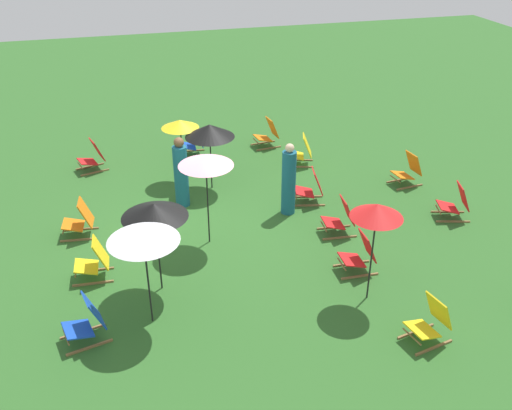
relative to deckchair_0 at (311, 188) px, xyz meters
The scene contains 22 objects.
ground_plane 2.84m from the deckchair_0, 75.72° to the right, with size 40.00×40.00×0.00m, color #2D6026.
deckchair_0 is the anchor object (origin of this frame).
deckchair_1 4.13m from the deckchair_0, 147.40° to the right, with size 0.53×0.79×0.83m.
deckchair_2 2.13m from the deckchair_0, 166.82° to the left, with size 0.69×0.87×0.83m.
deckchair_3 3.51m from the deckchair_0, behind, with size 0.57×0.81×0.83m.
deckchair_4 6.25m from the deckchair_0, 55.59° to the right, with size 0.64×0.85×0.83m.
deckchair_5 2.69m from the deckchair_0, 95.46° to the left, with size 0.57×0.81×0.83m.
deckchair_6 5.31m from the deckchair_0, 70.36° to the right, with size 0.52×0.79×0.83m.
deckchair_7 5.88m from the deckchair_0, 122.68° to the right, with size 0.67×0.86×0.83m.
deckchair_8 1.51m from the deckchair_0, ahead, with size 0.54×0.80×0.83m.
deckchair_10 5.00m from the deckchair_0, ahead, with size 0.62×0.84×0.83m.
deckchair_11 5.27m from the deckchair_0, 88.50° to the right, with size 0.56×0.81×0.83m.
deckchair_12 3.27m from the deckchair_0, 61.73° to the left, with size 0.67×0.86×0.83m.
deckchair_13 2.89m from the deckchair_0, ahead, with size 0.50×0.77×0.83m.
umbrella_0 5.46m from the deckchair_0, 50.81° to the right, with size 1.17×1.17×1.88m.
umbrella_1 4.73m from the deckchair_0, 57.32° to the right, with size 1.18×1.18×1.80m.
umbrella_2 4.00m from the deckchair_0, ahead, with size 0.91×0.91×1.95m.
umbrella_3 3.56m from the deckchair_0, 125.60° to the right, with size 0.93×0.93×1.62m.
umbrella_4 3.25m from the deckchair_0, 67.40° to the right, with size 1.11×1.11×1.99m.
umbrella_5 2.76m from the deckchair_0, 122.20° to the right, with size 1.19×1.19×1.67m.
person_0 0.87m from the deckchair_0, 63.00° to the right, with size 0.36×0.36×1.71m.
person_1 3.06m from the deckchair_0, 102.30° to the right, with size 0.40×0.40×1.71m.
Camera 1 is at (10.48, -1.62, 6.53)m, focal length 39.92 mm.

